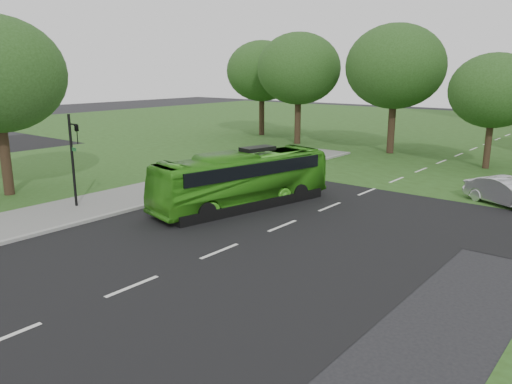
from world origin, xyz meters
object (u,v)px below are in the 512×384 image
at_px(tree_park_b, 395,67).
at_px(tree_park_f, 262,71).
at_px(traffic_light, 74,154).
at_px(tree_park_a, 299,69).
at_px(sedan, 507,192).
at_px(bus, 242,180).
at_px(tree_park_c, 494,91).

relative_size(tree_park_b, tree_park_f, 1.07).
distance_m(tree_park_f, traffic_light, 30.33).
relative_size(tree_park_a, sedan, 2.35).
height_order(tree_park_f, sedan, tree_park_f).
bearing_deg(sedan, bus, 153.99).
relative_size(tree_park_a, tree_park_b, 0.97).
bearing_deg(tree_park_b, traffic_light, -100.54).
height_order(sedan, traffic_light, traffic_light).
xyz_separation_m(tree_park_a, tree_park_c, (16.83, -1.68, -1.45)).
height_order(tree_park_a, bus, tree_park_a).
distance_m(tree_park_b, tree_park_f, 15.70).
relative_size(tree_park_c, tree_park_f, 0.81).
relative_size(sedan, traffic_light, 0.92).
xyz_separation_m(tree_park_a, tree_park_b, (8.95, 0.25, 0.15)).
bearing_deg(traffic_light, tree_park_a, 107.68).
xyz_separation_m(bus, traffic_light, (-5.89, -5.46, 1.35)).
distance_m(tree_park_f, bus, 28.57).
bearing_deg(tree_park_b, bus, -86.64).
height_order(tree_park_a, tree_park_f, tree_park_a).
distance_m(sedan, traffic_light, 21.29).
distance_m(tree_park_f, sedan, 30.99).
height_order(tree_park_a, tree_park_b, tree_park_b).
height_order(tree_park_a, tree_park_c, tree_park_a).
height_order(tree_park_c, sedan, tree_park_c).
distance_m(tree_park_b, traffic_light, 26.17).
xyz_separation_m(tree_park_c, traffic_light, (-12.61, -23.47, -2.56)).
bearing_deg(bus, sedan, 51.18).
distance_m(bus, sedan, 13.18).
bearing_deg(tree_park_b, tree_park_c, -13.79).
xyz_separation_m(tree_park_b, tree_park_f, (-15.46, 2.71, -0.37)).
xyz_separation_m(tree_park_c, tree_park_f, (-23.35, 4.65, 1.23)).
height_order(tree_park_b, traffic_light, tree_park_b).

